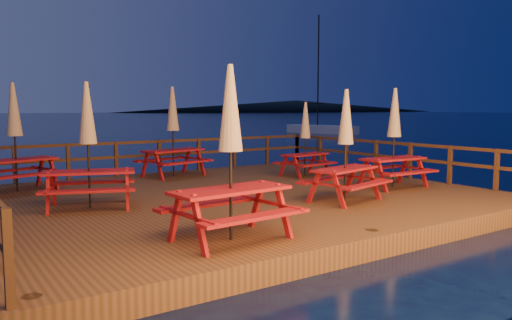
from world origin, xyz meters
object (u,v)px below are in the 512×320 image
object	(u,v)px
picnic_table_2	(345,143)
picnic_table_0	(173,130)
sailboat	(321,129)
picnic_table_1	(305,138)

from	to	relation	value
picnic_table_2	picnic_table_0	bearing A→B (deg)	90.51
picnic_table_0	picnic_table_2	size ratio (longest dim) A/B	1.09
sailboat	picnic_table_1	xyz separation A→B (m)	(-23.26, -25.64, 1.22)
picnic_table_0	picnic_table_2	world-z (taller)	picnic_table_0
picnic_table_0	picnic_table_1	world-z (taller)	picnic_table_0
picnic_table_1	picnic_table_2	bearing A→B (deg)	-125.90
picnic_table_1	picnic_table_0	bearing A→B (deg)	139.19
picnic_table_1	picnic_table_2	world-z (taller)	picnic_table_2
picnic_table_0	picnic_table_2	bearing A→B (deg)	-89.31
picnic_table_1	picnic_table_2	xyz separation A→B (m)	(-2.02, -3.89, 0.13)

